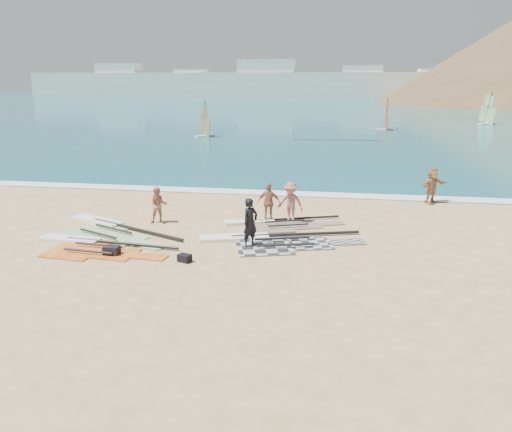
% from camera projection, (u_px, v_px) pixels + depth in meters
% --- Properties ---
extents(ground, '(300.00, 300.00, 0.00)m').
position_uv_depth(ground, '(218.00, 279.00, 15.70)').
color(ground, tan).
rests_on(ground, ground).
extents(sea, '(300.00, 240.00, 0.06)m').
position_uv_depth(sea, '(327.00, 101.00, 141.27)').
color(sea, '#0C5356').
rests_on(sea, ground).
extents(surf_line, '(300.00, 1.20, 0.04)m').
position_uv_depth(surf_line, '(270.00, 194.00, 27.40)').
color(surf_line, white).
rests_on(surf_line, ground).
extents(far_town, '(160.00, 8.00, 12.00)m').
position_uv_depth(far_town, '(280.00, 84.00, 159.66)').
color(far_town, white).
rests_on(far_town, ground).
extents(rig_grey, '(6.51, 3.54, 0.20)m').
position_uv_depth(rig_grey, '(269.00, 241.00, 19.25)').
color(rig_grey, '#252527').
rests_on(rig_grey, ground).
extents(rig_green, '(5.96, 4.18, 0.20)m').
position_uv_depth(rig_green, '(107.00, 229.00, 20.79)').
color(rig_green, '#57AE27').
rests_on(rig_green, ground).
extents(rig_orange, '(5.26, 3.10, 0.20)m').
position_uv_depth(rig_orange, '(274.00, 224.00, 21.54)').
color(rig_orange, '#FF4C24').
rests_on(rig_orange, ground).
extents(rig_red, '(5.80, 2.54, 0.20)m').
position_uv_depth(rig_red, '(89.00, 246.00, 18.65)').
color(rig_red, red).
rests_on(rig_red, ground).
extents(gear_bag_near, '(0.54, 0.40, 0.34)m').
position_uv_depth(gear_bag_near, '(112.00, 251.00, 17.76)').
color(gear_bag_near, black).
rests_on(gear_bag_near, ground).
extents(gear_bag_far, '(0.52, 0.45, 0.26)m').
position_uv_depth(gear_bag_far, '(185.00, 258.00, 17.16)').
color(gear_bag_far, black).
rests_on(gear_bag_far, ground).
extents(person_wetsuit, '(0.77, 0.81, 1.86)m').
position_uv_depth(person_wetsuit, '(250.00, 223.00, 18.48)').
color(person_wetsuit, black).
rests_on(person_wetsuit, ground).
extents(beachgoer_left, '(0.93, 0.83, 1.59)m').
position_uv_depth(beachgoer_left, '(158.00, 205.00, 21.62)').
color(beachgoer_left, tan).
rests_on(beachgoer_left, ground).
extents(beachgoer_mid, '(1.31, 0.98, 1.81)m').
position_uv_depth(beachgoer_mid, '(291.00, 203.00, 21.65)').
color(beachgoer_mid, '#A05E54').
rests_on(beachgoer_mid, ground).
extents(beachgoer_back, '(1.02, 0.46, 1.72)m').
position_uv_depth(beachgoer_back, '(269.00, 202.00, 21.84)').
color(beachgoer_back, '#A76D51').
rests_on(beachgoer_back, ground).
extents(beachgoer_right, '(1.65, 1.51, 1.84)m').
position_uv_depth(beachgoer_right, '(432.00, 185.00, 25.09)').
color(beachgoer_right, '#A6734B').
rests_on(beachgoer_right, ground).
extents(windsurfer_left, '(1.98, 1.94, 3.89)m').
position_uv_depth(windsurfer_left, '(205.00, 126.00, 53.90)').
color(windsurfer_left, white).
rests_on(windsurfer_left, ground).
extents(windsurfer_centre, '(2.15, 2.60, 3.87)m').
position_uv_depth(windsurfer_centre, '(386.00, 120.00, 61.17)').
color(windsurfer_centre, white).
rests_on(windsurfer_centre, ground).
extents(windsurfer_right, '(2.43, 2.55, 4.43)m').
position_uv_depth(windsurfer_right, '(487.00, 115.00, 68.47)').
color(windsurfer_right, white).
rests_on(windsurfer_right, ground).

